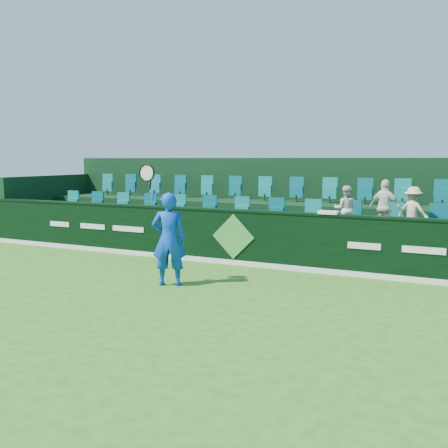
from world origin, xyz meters
The scene contains 12 objects.
ground centered at (0.00, 0.00, 0.00)m, with size 60.00×60.00×0.00m, color #286B19.
sponsor_hoarding centered at (0.00, 4.00, 0.67)m, with size 16.00×0.25×1.35m.
stand_tier_front centered at (0.00, 5.10, 0.40)m, with size 16.00×2.00×0.80m, color black.
stand_tier_back centered at (0.00, 7.00, 0.65)m, with size 16.00×1.80×1.30m, color black.
stand_rear centered at (0.00, 7.44, 1.22)m, with size 16.00×4.10×2.60m.
seat_row_front centered at (0.00, 5.50, 1.10)m, with size 13.50×0.50×0.60m, color #137D7D.
seat_row_back centered at (0.00, 7.30, 1.60)m, with size 13.50×0.50×0.60m, color #137D7D.
tennis_player centered at (-0.39, 1.55, 0.96)m, with size 1.06×0.70×2.50m.
spectator_left centered at (2.42, 5.12, 1.36)m, with size 0.55×0.43×1.13m, color silver.
spectator_middle centered at (3.34, 5.12, 1.45)m, with size 0.76×0.31×1.29m, color white.
spectator_right centered at (3.96, 5.12, 1.37)m, with size 0.74×0.42×1.14m, color beige.
towel centered at (2.28, 4.00, 1.38)m, with size 0.43×0.28×0.06m, color white.
Camera 1 is at (4.87, -7.00, 2.57)m, focal length 40.00 mm.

